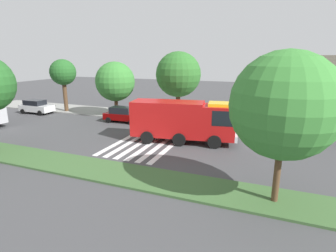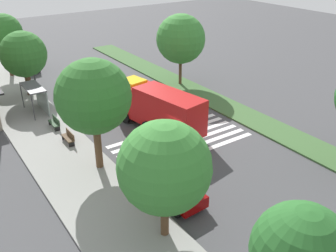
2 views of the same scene
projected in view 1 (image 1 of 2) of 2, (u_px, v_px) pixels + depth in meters
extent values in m
plane|color=#424244|center=(150.00, 139.00, 24.02)|extent=(120.00, 120.00, 0.00)
cube|color=gray|center=(181.00, 119.00, 31.68)|extent=(60.00, 5.18, 0.14)
cube|color=#3D6033|center=(100.00, 170.00, 17.31)|extent=(60.00, 3.00, 0.14)
cube|color=silver|center=(130.00, 137.00, 24.75)|extent=(0.45, 10.70, 0.01)
cube|color=silver|center=(139.00, 138.00, 24.42)|extent=(0.45, 10.70, 0.01)
cube|color=silver|center=(147.00, 139.00, 24.10)|extent=(0.45, 10.70, 0.01)
cube|color=silver|center=(156.00, 140.00, 23.78)|extent=(0.45, 10.70, 0.01)
cube|color=silver|center=(166.00, 141.00, 23.46)|extent=(0.45, 10.70, 0.01)
cube|color=silver|center=(175.00, 142.00, 23.13)|extent=(0.45, 10.70, 0.01)
cube|color=#B71414|center=(219.00, 122.00, 22.16)|extent=(2.98, 2.82, 2.76)
cube|color=#B71414|center=(168.00, 118.00, 23.03)|extent=(6.42, 3.40, 2.96)
cube|color=black|center=(224.00, 116.00, 21.95)|extent=(2.26, 2.73, 1.22)
cube|color=silver|center=(236.00, 136.00, 22.16)|extent=(0.64, 2.43, 0.50)
cube|color=yellow|center=(220.00, 104.00, 21.79)|extent=(2.09, 1.98, 0.24)
cylinder|color=black|center=(216.00, 134.00, 23.71)|extent=(1.13, 0.48, 1.10)
cylinder|color=black|center=(214.00, 142.00, 21.42)|extent=(1.13, 0.48, 1.10)
cylinder|color=black|center=(155.00, 130.00, 24.86)|extent=(1.13, 0.48, 1.10)
cylinder|color=black|center=(147.00, 138.00, 22.57)|extent=(1.13, 0.48, 1.10)
cylinder|color=black|center=(184.00, 132.00, 24.30)|extent=(1.13, 0.48, 1.10)
cylinder|color=black|center=(179.00, 140.00, 22.01)|extent=(1.13, 0.48, 1.10)
cube|color=silver|center=(37.00, 108.00, 34.76)|extent=(4.43, 1.90, 0.79)
cube|color=black|center=(35.00, 102.00, 34.65)|extent=(2.49, 1.66, 0.65)
cylinder|color=black|center=(51.00, 110.00, 35.19)|extent=(0.64, 0.22, 0.64)
cylinder|color=black|center=(40.00, 113.00, 33.50)|extent=(0.64, 0.22, 0.64)
cylinder|color=black|center=(35.00, 109.00, 36.21)|extent=(0.64, 0.22, 0.64)
cylinder|color=black|center=(23.00, 111.00, 34.53)|extent=(0.64, 0.22, 0.64)
cube|color=#720505|center=(124.00, 116.00, 30.10)|extent=(4.42, 2.01, 0.71)
cube|color=black|center=(122.00, 110.00, 29.99)|extent=(2.50, 1.69, 0.69)
cylinder|color=black|center=(139.00, 119.00, 30.56)|extent=(0.65, 0.25, 0.64)
cylinder|color=black|center=(132.00, 122.00, 28.93)|extent=(0.65, 0.25, 0.64)
cylinder|color=black|center=(116.00, 117.00, 31.44)|extent=(0.65, 0.25, 0.64)
cylinder|color=black|center=(108.00, 120.00, 29.81)|extent=(0.65, 0.25, 0.64)
cube|color=#4C4C51|center=(292.00, 106.00, 26.13)|extent=(3.50, 1.40, 0.12)
cube|color=#8C9E99|center=(291.00, 119.00, 25.84)|extent=(3.50, 0.08, 2.40)
cylinder|color=#333338|center=(273.00, 115.00, 27.62)|extent=(0.08, 0.08, 2.40)
cylinder|color=#333338|center=(309.00, 118.00, 26.41)|extent=(0.08, 0.08, 2.40)
cube|color=#2D472D|center=(248.00, 122.00, 27.83)|extent=(1.60, 0.50, 0.08)
cube|color=#2D472D|center=(248.00, 120.00, 27.57)|extent=(1.60, 0.06, 0.45)
cube|color=black|center=(241.00, 124.00, 28.15)|extent=(0.08, 0.45, 0.37)
cube|color=black|center=(255.00, 125.00, 27.63)|extent=(0.08, 0.45, 0.37)
cube|color=#4C3823|center=(218.00, 120.00, 28.95)|extent=(1.60, 0.50, 0.08)
cube|color=#4C3823|center=(218.00, 118.00, 28.69)|extent=(1.60, 0.06, 0.45)
cube|color=black|center=(212.00, 121.00, 29.27)|extent=(0.08, 0.45, 0.37)
cube|color=black|center=(225.00, 122.00, 28.75)|extent=(0.08, 0.45, 0.37)
cube|color=gray|center=(314.00, 89.00, 29.92)|extent=(8.33, 4.17, 7.34)
cube|color=black|center=(315.00, 100.00, 27.91)|extent=(6.67, 0.80, 0.16)
cylinder|color=#513823|center=(65.00, 96.00, 35.35)|extent=(0.52, 0.52, 3.93)
sphere|color=#235B23|center=(63.00, 72.00, 34.56)|extent=(3.32, 3.32, 3.32)
cylinder|color=#513823|center=(116.00, 105.00, 32.72)|extent=(0.44, 0.44, 2.51)
sphere|color=#387F33|center=(115.00, 82.00, 31.99)|extent=(4.71, 4.71, 4.71)
cylinder|color=#513823|center=(178.00, 106.00, 29.72)|extent=(0.49, 0.49, 3.48)
sphere|color=#2D6B28|center=(178.00, 74.00, 28.85)|extent=(4.88, 4.88, 4.88)
cylinder|color=#513823|center=(277.00, 172.00, 13.13)|extent=(0.32, 0.32, 3.08)
sphere|color=#387F33|center=(285.00, 106.00, 12.29)|extent=(5.09, 5.09, 5.09)
cylinder|color=gold|center=(127.00, 114.00, 31.89)|extent=(0.28, 0.28, 0.70)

